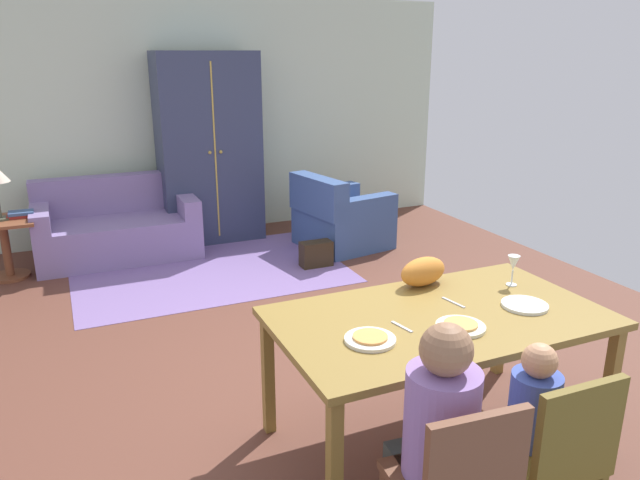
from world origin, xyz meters
TOP-DOWN VIEW (x-y plane):
  - ground_plane at (0.00, 0.41)m, footprint 6.44×6.03m
  - back_wall at (0.00, 3.48)m, footprint 6.44×0.10m
  - dining_table at (0.28, -1.16)m, footprint 1.76×1.00m
  - plate_near_man at (-0.21, -1.28)m, footprint 0.25×0.25m
  - pizza_near_man at (-0.21, -1.28)m, footprint 0.17×0.17m
  - plate_near_child at (0.28, -1.34)m, footprint 0.25×0.25m
  - pizza_near_child at (0.28, -1.34)m, footprint 0.17×0.17m
  - plate_near_woman at (0.76, -1.26)m, footprint 0.25×0.25m
  - wine_glass at (0.91, -0.98)m, footprint 0.07×0.07m
  - fork at (0.01, -1.21)m, footprint 0.05×0.15m
  - knife at (0.43, -1.06)m, footprint 0.04×0.17m
  - person_man at (-0.21, -1.85)m, footprint 0.30×0.41m
  - dining_chair_child at (0.27, -2.02)m, footprint 0.43×0.43m
  - person_child at (0.28, -1.85)m, footprint 0.22×0.29m
  - cat at (0.43, -0.76)m, footprint 0.34×0.22m
  - area_rug at (-0.22, 2.01)m, footprint 2.60×1.80m
  - couch at (-0.99, 2.87)m, footprint 1.62×0.86m
  - armchair at (1.30, 2.20)m, footprint 1.00×0.99m
  - armoire at (0.09, 3.09)m, footprint 1.10×0.59m
  - side_table at (-2.03, 2.61)m, footprint 0.56×0.56m
  - book_lower at (-1.88, 2.65)m, footprint 0.22×0.16m
  - book_upper at (-1.86, 2.64)m, footprint 0.22×0.16m
  - handbag at (0.81, 1.71)m, footprint 0.32×0.16m

SIDE VIEW (x-z plane):
  - ground_plane at x=0.00m, z-range -0.02..0.00m
  - area_rug at x=-0.22m, z-range 0.00..0.01m
  - handbag at x=0.81m, z-range 0.00..0.26m
  - couch at x=-0.99m, z-range -0.11..0.71m
  - armchair at x=1.30m, z-range -0.09..0.73m
  - side_table at x=-2.03m, z-range 0.09..0.67m
  - person_child at x=0.28m, z-range -0.03..0.89m
  - dining_chair_child at x=0.27m, z-range 0.06..0.93m
  - person_man at x=-0.21m, z-range -0.04..1.07m
  - book_lower at x=-1.88m, z-range 0.58..0.61m
  - book_upper at x=-1.86m, z-range 0.61..0.64m
  - dining_table at x=0.28m, z-range 0.31..1.07m
  - fork at x=0.01m, z-range 0.76..0.77m
  - knife at x=0.43m, z-range 0.76..0.77m
  - plate_near_man at x=-0.21m, z-range 0.76..0.78m
  - plate_near_child at x=0.28m, z-range 0.76..0.78m
  - plate_near_woman at x=0.76m, z-range 0.76..0.78m
  - pizza_near_man at x=-0.21m, z-range 0.78..0.79m
  - pizza_near_child at x=0.28m, z-range 0.78..0.79m
  - cat at x=0.43m, z-range 0.76..0.93m
  - wine_glass at x=0.91m, z-range 0.80..0.99m
  - armoire at x=0.09m, z-range 0.00..2.10m
  - back_wall at x=0.00m, z-range 0.00..2.70m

